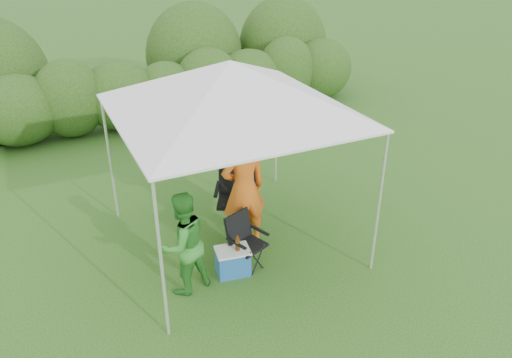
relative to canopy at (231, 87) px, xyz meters
name	(u,v)px	position (x,y,z in m)	size (l,w,h in m)	color
ground	(247,257)	(0.00, -0.50, -2.46)	(70.00, 70.00, 0.00)	#34621F
hedge	(149,91)	(0.14, 5.50, -1.64)	(11.55, 1.53, 1.80)	#2F5219
canopy	(231,87)	(0.00, 0.00, 0.00)	(3.10, 3.10, 2.83)	silver
chair_right	(237,190)	(0.25, 0.43, -1.85)	(0.83, 0.82, 1.09)	black
chair_left	(244,238)	(-0.11, -0.63, -2.01)	(0.60, 0.58, 0.81)	black
man	(244,189)	(0.11, -0.14, -1.50)	(0.70, 0.46, 1.92)	orange
woman	(183,244)	(-1.04, -0.78, -1.74)	(0.71, 0.55, 1.45)	#348A2D
cooler	(233,261)	(-0.34, -0.75, -2.26)	(0.52, 0.41, 0.40)	#245BA7
bottle	(238,243)	(-0.28, -0.79, -1.94)	(0.06, 0.06, 0.24)	#592D0C
lawn_toy	(309,131)	(3.20, 3.14, -2.32)	(0.62, 0.52, 0.31)	gold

